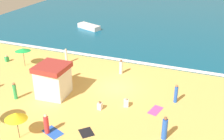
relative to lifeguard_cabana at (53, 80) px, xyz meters
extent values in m
plane|color=#EDBC60|center=(4.77, 3.29, -1.50)|extent=(60.00, 60.00, 0.00)
cube|color=#0F567A|center=(4.77, 31.29, -1.45)|extent=(60.00, 44.00, 0.10)
cube|color=white|center=(4.77, 9.59, -1.40)|extent=(57.00, 0.70, 0.01)
cube|color=white|center=(0.00, 0.00, -0.25)|extent=(2.67, 2.72, 2.50)
cube|color=#A5332D|center=(0.00, 0.00, 1.22)|extent=(2.67, 2.72, 0.44)
cylinder|color=#4C3823|center=(0.95, -6.13, -0.48)|extent=(0.05, 0.05, 2.04)
cone|color=yellow|center=(0.95, -6.13, 0.35)|extent=(1.99, 2.00, 0.57)
cylinder|color=#4C3823|center=(-6.55, 4.35, -0.49)|extent=(0.05, 0.05, 2.01)
cone|color=green|center=(-6.55, 4.35, 0.40)|extent=(2.25, 2.26, 0.43)
cylinder|color=red|center=(2.48, -4.93, -0.82)|extent=(0.39, 0.39, 1.36)
sphere|color=beige|center=(2.48, -4.93, -0.03)|extent=(0.24, 0.24, 0.24)
cylinder|color=green|center=(-2.79, -1.86, -0.82)|extent=(0.37, 0.37, 1.36)
sphere|color=#9E6B47|center=(-2.79, -1.86, -0.02)|extent=(0.25, 0.25, 0.25)
cylinder|color=white|center=(4.12, 6.35, -0.83)|extent=(0.45, 0.45, 1.34)
sphere|color=brown|center=(4.12, 6.35, -0.04)|extent=(0.26, 0.26, 0.26)
cylinder|color=white|center=(-2.57, 6.67, -0.74)|extent=(0.39, 0.39, 1.52)
sphere|color=beige|center=(-2.57, 6.67, 0.12)|extent=(0.22, 0.22, 0.22)
cube|color=green|center=(-9.22, 4.57, -1.22)|extent=(0.47, 0.47, 0.56)
sphere|color=#DBA884|center=(-9.22, 4.57, -0.83)|extent=(0.24, 0.24, 0.24)
cylinder|color=blue|center=(10.41, 2.71, -0.76)|extent=(0.36, 0.36, 1.48)
sphere|color=#9E6B47|center=(10.41, 2.71, 0.08)|extent=(0.23, 0.23, 0.23)
cylinder|color=blue|center=(10.50, -2.47, -0.71)|extent=(0.46, 0.46, 1.58)
sphere|color=brown|center=(10.50, -2.47, 0.20)|extent=(0.26, 0.26, 0.26)
cylinder|color=orange|center=(-0.48, 3.18, -0.74)|extent=(0.42, 0.42, 1.51)
sphere|color=#9E6B47|center=(-0.48, 3.18, 0.12)|extent=(0.23, 0.23, 0.23)
cube|color=white|center=(4.79, -0.69, -1.21)|extent=(0.39, 0.39, 0.58)
sphere|color=brown|center=(4.79, -0.69, -0.83)|extent=(0.20, 0.20, 0.20)
cube|color=white|center=(6.67, 0.51, -1.19)|extent=(0.51, 0.51, 0.62)
sphere|color=#DBA884|center=(6.67, 0.51, -0.78)|extent=(0.21, 0.21, 0.21)
cube|color=black|center=(5.12, -3.89, -1.49)|extent=(1.45, 1.45, 0.01)
cube|color=blue|center=(2.82, -4.76, -1.49)|extent=(1.77, 1.42, 0.01)
cube|color=#D84CA5|center=(9.13, 0.81, -1.49)|extent=(1.11, 1.66, 0.01)
cube|color=white|center=(-5.91, 19.53, -1.06)|extent=(4.14, 2.69, 0.68)
camera|label=1|loc=(12.81, -18.41, 11.20)|focal=44.45mm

